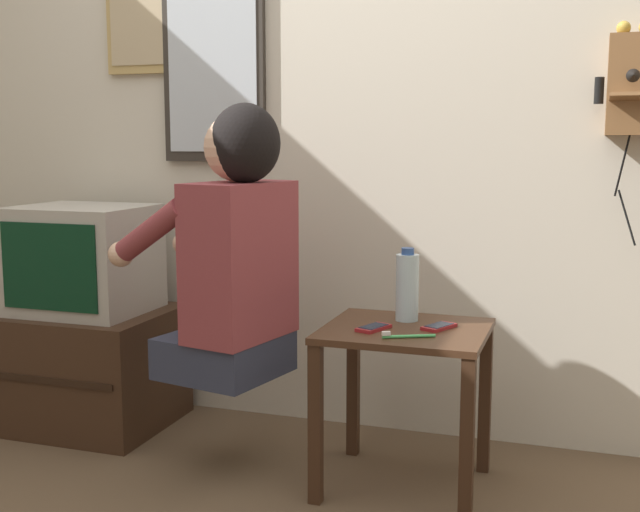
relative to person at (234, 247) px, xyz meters
name	(u,v)px	position (x,y,z in m)	size (l,w,h in m)	color
wall_back	(322,105)	(0.11, 0.60, 0.49)	(6.80, 0.05, 2.55)	beige
side_table	(405,362)	(0.58, 0.06, -0.36)	(0.52, 0.47, 0.54)	#422819
person	(234,247)	(0.00, 0.00, 0.00)	(0.61, 0.50, 0.92)	#2D3347
tv_stand	(85,367)	(-0.78, 0.25, -0.55)	(0.68, 0.55, 0.47)	#382316
television	(83,259)	(-0.77, 0.24, -0.11)	(0.50, 0.43, 0.42)	#ADA89E
wall_phone_antique	(631,83)	(1.24, 0.51, 0.54)	(0.20, 0.18, 0.75)	brown
framed_picture	(139,13)	(-0.67, 0.56, 0.87)	(0.30, 0.03, 0.49)	tan
wall_mirror	(213,62)	(-0.33, 0.56, 0.66)	(0.44, 0.03, 0.79)	#2D2823
cell_phone_held	(374,328)	(0.48, 0.00, -0.24)	(0.10, 0.14, 0.01)	maroon
cell_phone_spare	(439,327)	(0.68, 0.09, -0.24)	(0.11, 0.14, 0.01)	maroon
water_bottle	(407,287)	(0.56, 0.17, -0.13)	(0.08, 0.08, 0.25)	silver
toothbrush	(405,336)	(0.60, -0.07, -0.24)	(0.16, 0.08, 0.02)	#4CBF66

